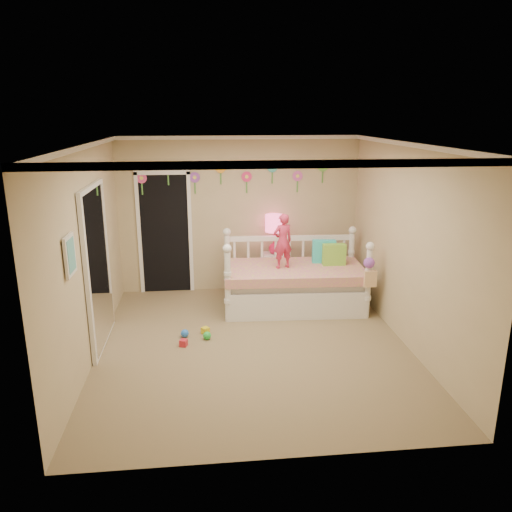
{
  "coord_description": "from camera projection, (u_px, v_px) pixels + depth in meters",
  "views": [
    {
      "loc": [
        -0.61,
        -5.92,
        2.93
      ],
      "look_at": [
        0.1,
        0.6,
        1.05
      ],
      "focal_mm": 34.8,
      "sensor_mm": 36.0,
      "label": 1
    }
  ],
  "objects": [
    {
      "name": "wall_picture",
      "position": [
        70.0,
        255.0,
        5.04
      ],
      "size": [
        0.05,
        0.34,
        0.42
      ],
      "primitive_type": "cube",
      "color": "white",
      "rests_on": "left_wall"
    },
    {
      "name": "pillow_turquoise",
      "position": [
        324.0,
        251.0,
        7.85
      ],
      "size": [
        0.38,
        0.17,
        0.36
      ],
      "primitive_type": "cube",
      "rotation": [
        0.0,
        0.0,
        -0.12
      ],
      "color": "#23A9AF",
      "rests_on": "daybed"
    },
    {
      "name": "pillow_lime",
      "position": [
        334.0,
        255.0,
        7.72
      ],
      "size": [
        0.36,
        0.14,
        0.33
      ],
      "primitive_type": "cube",
      "rotation": [
        0.0,
        0.0,
        -0.02
      ],
      "color": "#7FC73C",
      "rests_on": "daybed"
    },
    {
      "name": "table_lamp",
      "position": [
        274.0,
        228.0,
        8.21
      ],
      "size": [
        0.3,
        0.3,
        0.67
      ],
      "color": "#D61C50",
      "rests_on": "nightstand"
    },
    {
      "name": "nightstand",
      "position": [
        274.0,
        273.0,
        8.43
      ],
      "size": [
        0.42,
        0.33,
        0.67
      ],
      "primitive_type": "cube",
      "rotation": [
        0.0,
        0.0,
        -0.06
      ],
      "color": "white",
      "rests_on": "floor"
    },
    {
      "name": "back_wall",
      "position": [
        240.0,
        215.0,
        8.32
      ],
      "size": [
        4.0,
        0.01,
        2.6
      ],
      "primitive_type": "cube",
      "color": "tan",
      "rests_on": "floor"
    },
    {
      "name": "ceiling",
      "position": [
        253.0,
        143.0,
        5.81
      ],
      "size": [
        4.0,
        4.5,
        0.01
      ],
      "primitive_type": "cube",
      "color": "white",
      "rests_on": "floor"
    },
    {
      "name": "right_wall",
      "position": [
        408.0,
        246.0,
        6.38
      ],
      "size": [
        0.01,
        4.5,
        2.6
      ],
      "primitive_type": "cube",
      "color": "tan",
      "rests_on": "floor"
    },
    {
      "name": "crown_molding",
      "position": [
        253.0,
        146.0,
        5.82
      ],
      "size": [
        4.0,
        4.5,
        0.06
      ],
      "primitive_type": null,
      "color": "white",
      "rests_on": "ceiling"
    },
    {
      "name": "hanging_bag",
      "position": [
        369.0,
        273.0,
        7.16
      ],
      "size": [
        0.2,
        0.16,
        0.36
      ],
      "primitive_type": null,
      "color": "beige",
      "rests_on": "daybed"
    },
    {
      "name": "flower_decals",
      "position": [
        234.0,
        177.0,
        8.12
      ],
      "size": [
        3.4,
        0.02,
        0.5
      ],
      "primitive_type": null,
      "color": "#B2668C",
      "rests_on": "back_wall"
    },
    {
      "name": "left_wall",
      "position": [
        88.0,
        255.0,
        5.96
      ],
      "size": [
        0.01,
        4.5,
        2.6
      ],
      "primitive_type": "cube",
      "color": "tan",
      "rests_on": "floor"
    },
    {
      "name": "child",
      "position": [
        283.0,
        241.0,
        7.5
      ],
      "size": [
        0.35,
        0.28,
        0.84
      ],
      "primitive_type": "imported",
      "rotation": [
        0.0,
        0.0,
        3.42
      ],
      "color": "#CB2E51",
      "rests_on": "daybed"
    },
    {
      "name": "floor",
      "position": [
        253.0,
        345.0,
        6.53
      ],
      "size": [
        4.0,
        4.5,
        0.01
      ],
      "primitive_type": "cube",
      "color": "#7F684C",
      "rests_on": "ground"
    },
    {
      "name": "mirror_closet",
      "position": [
        98.0,
        267.0,
        6.32
      ],
      "size": [
        0.07,
        1.3,
        2.1
      ],
      "primitive_type": "cube",
      "color": "white",
      "rests_on": "left_wall"
    },
    {
      "name": "toy_scatter",
      "position": [
        189.0,
        344.0,
        6.45
      ],
      "size": [
        1.16,
        1.48,
        0.11
      ],
      "primitive_type": null,
      "rotation": [
        0.0,
        0.0,
        -0.31
      ],
      "color": "#996666",
      "rests_on": "floor"
    },
    {
      "name": "closet_doorway",
      "position": [
        165.0,
        232.0,
        8.25
      ],
      "size": [
        0.9,
        0.04,
        2.07
      ],
      "primitive_type": "cube",
      "color": "black",
      "rests_on": "back_wall"
    },
    {
      "name": "daybed",
      "position": [
        294.0,
        271.0,
        7.69
      ],
      "size": [
        2.23,
        1.27,
        1.18
      ],
      "primitive_type": null,
      "rotation": [
        0.0,
        0.0,
        -0.05
      ],
      "color": "white",
      "rests_on": "floor"
    }
  ]
}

